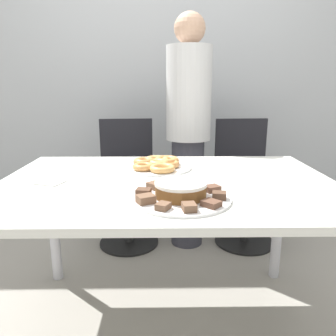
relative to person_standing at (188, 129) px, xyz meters
name	(u,v)px	position (x,y,z in m)	size (l,w,h in m)	color
ground_plane	(167,327)	(-0.16, -0.91, -0.87)	(12.00, 12.00, 0.00)	gray
wall_back	(165,69)	(-0.16, 0.69, 0.43)	(8.00, 0.05, 2.60)	#B2B7BC
table	(167,199)	(-0.16, -0.91, -0.20)	(1.46, 1.00, 0.75)	silver
person_standing	(188,129)	(0.00, 0.00, 0.00)	(0.31, 0.31, 1.62)	#383842
office_chair_left	(128,185)	(-0.44, 0.05, -0.42)	(0.48, 0.48, 0.92)	black
office_chair_right	(245,184)	(0.43, 0.05, -0.42)	(0.47, 0.47, 0.92)	black
plate_cake	(181,198)	(-0.11, -1.16, -0.11)	(0.37, 0.37, 0.01)	white
plate_donuts	(159,167)	(-0.20, -0.69, -0.11)	(0.33, 0.33, 0.01)	white
frosted_cake	(181,189)	(-0.11, -1.16, -0.07)	(0.19, 0.19, 0.06)	brown
lamington_0	(174,182)	(-0.13, -1.02, -0.09)	(0.06, 0.06, 0.03)	brown
lamington_1	(155,186)	(-0.21, -1.06, -0.09)	(0.07, 0.07, 0.02)	brown
lamington_2	(144,192)	(-0.25, -1.14, -0.09)	(0.06, 0.05, 0.02)	#513828
lamington_3	(146,199)	(-0.24, -1.22, -0.09)	(0.07, 0.07, 0.03)	brown
lamington_4	(163,206)	(-0.18, -1.28, -0.09)	(0.06, 0.06, 0.02)	brown
lamington_5	(189,207)	(-0.09, -1.29, -0.09)	(0.05, 0.06, 0.02)	brown
lamington_6	(211,204)	(-0.02, -1.26, -0.09)	(0.08, 0.08, 0.02)	brown
lamington_7	(219,195)	(0.02, -1.18, -0.09)	(0.06, 0.05, 0.03)	#513828
lamington_8	(212,189)	(0.01, -1.10, -0.09)	(0.07, 0.06, 0.02)	brown
lamington_9	(195,183)	(-0.05, -1.04, -0.09)	(0.07, 0.07, 0.03)	#513828
donut_0	(159,163)	(-0.20, -0.69, -0.09)	(0.11, 0.11, 0.03)	tan
donut_1	(157,160)	(-0.21, -0.63, -0.09)	(0.12, 0.12, 0.03)	#E5AD66
donut_2	(144,162)	(-0.27, -0.67, -0.08)	(0.11, 0.11, 0.04)	#C68447
donut_3	(143,167)	(-0.27, -0.76, -0.09)	(0.10, 0.10, 0.03)	#D18E4C
donut_4	(162,168)	(-0.18, -0.79, -0.09)	(0.12, 0.12, 0.03)	tan
donut_5	(169,164)	(-0.15, -0.71, -0.09)	(0.10, 0.10, 0.03)	#C68447
donut_6	(167,161)	(-0.16, -0.65, -0.08)	(0.13, 0.13, 0.04)	#D18E4C
napkin	(50,182)	(-0.66, -0.94, -0.11)	(0.13, 0.12, 0.01)	white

